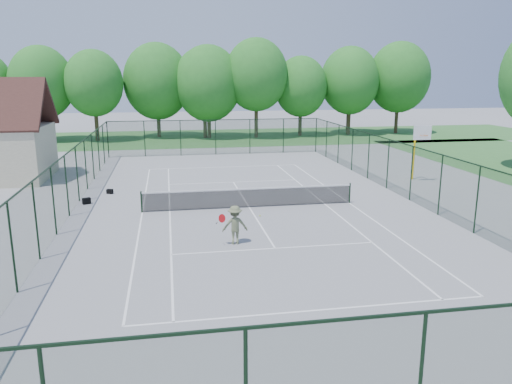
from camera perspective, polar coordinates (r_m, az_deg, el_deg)
ground at (r=26.12m, az=-0.77°, el=-1.78°), size 140.00×140.00×0.00m
grass_far at (r=55.45m, az=-5.81°, el=6.20°), size 80.00×16.00×0.01m
court_lines at (r=26.11m, az=-0.77°, el=-1.77°), size 11.05×23.85×0.01m
tennis_net at (r=25.97m, az=-0.77°, el=-0.56°), size 11.08×0.08×1.10m
fence_enclosure at (r=25.75m, az=-0.78°, el=1.57°), size 18.05×36.05×3.02m
tree_line_far at (r=55.04m, az=-5.96°, el=12.40°), size 39.40×6.40×9.70m
basketball_goal at (r=33.83m, az=18.09°, el=5.47°), size 1.20×1.43×3.65m
sports_bag_a at (r=28.29m, az=-18.80°, el=-0.98°), size 0.48×0.40×0.33m
sports_bag_b at (r=30.31m, az=-16.36°, el=0.06°), size 0.41×0.34×0.27m
tennis_player at (r=20.42m, az=-2.42°, el=-3.77°), size 2.01×0.80×1.61m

